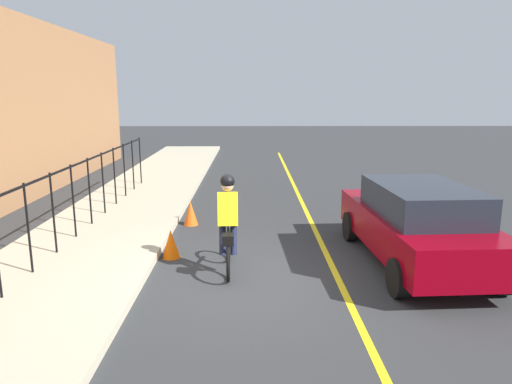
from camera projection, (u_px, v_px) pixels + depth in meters
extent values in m
plane|color=#2F3032|center=(248.00, 278.00, 8.32)|extent=(80.00, 80.00, 0.00)
cube|color=yellow|center=(338.00, 278.00, 8.34)|extent=(36.00, 0.12, 0.01)
cube|color=#B4AC92|center=(57.00, 275.00, 8.27)|extent=(40.00, 3.20, 0.15)
cylinder|color=black|center=(28.00, 228.00, 8.04)|extent=(0.04, 0.04, 1.60)
cylinder|color=black|center=(53.00, 213.00, 9.06)|extent=(0.04, 0.04, 1.60)
cylinder|color=black|center=(73.00, 201.00, 10.08)|extent=(0.04, 0.04, 1.60)
cylinder|color=black|center=(90.00, 191.00, 11.10)|extent=(0.04, 0.04, 1.60)
cylinder|color=black|center=(103.00, 183.00, 12.12)|extent=(0.04, 0.04, 1.60)
cylinder|color=black|center=(115.00, 176.00, 13.14)|extent=(0.04, 0.04, 1.60)
cylinder|color=black|center=(124.00, 170.00, 14.17)|extent=(0.04, 0.04, 1.60)
cylinder|color=black|center=(133.00, 165.00, 15.19)|extent=(0.04, 0.04, 1.60)
cylinder|color=black|center=(140.00, 161.00, 16.21)|extent=(0.04, 0.04, 1.60)
cube|color=black|center=(50.00, 175.00, 8.91)|extent=(14.61, 0.04, 0.04)
torus|color=black|center=(229.00, 244.00, 9.15)|extent=(0.66, 0.09, 0.66)
torus|color=black|center=(228.00, 263.00, 8.12)|extent=(0.66, 0.09, 0.66)
cube|color=black|center=(228.00, 240.00, 8.58)|extent=(0.93, 0.08, 0.24)
cylinder|color=black|center=(228.00, 235.00, 8.41)|extent=(0.03, 0.03, 0.35)
cube|color=yellow|center=(228.00, 209.00, 8.36)|extent=(0.35, 0.37, 0.63)
sphere|color=tan|center=(227.00, 185.00, 8.32)|extent=(0.22, 0.22, 0.22)
sphere|color=black|center=(227.00, 181.00, 8.31)|extent=(0.26, 0.26, 0.26)
cylinder|color=#191E38|center=(223.00, 237.00, 8.44)|extent=(0.34, 0.13, 0.65)
cylinder|color=#191E38|center=(234.00, 237.00, 8.45)|extent=(0.34, 0.13, 0.65)
cube|color=black|center=(228.00, 239.00, 8.09)|extent=(0.25, 0.21, 0.18)
cube|color=maroon|center=(415.00, 230.00, 8.94)|extent=(4.48, 2.02, 0.70)
cube|color=#1E232D|center=(422.00, 200.00, 8.61)|extent=(2.54, 1.71, 0.56)
cylinder|color=black|center=(350.00, 226.00, 10.42)|extent=(0.65, 0.25, 0.64)
cylinder|color=black|center=(425.00, 225.00, 10.52)|extent=(0.65, 0.25, 0.64)
cylinder|color=black|center=(399.00, 278.00, 7.50)|extent=(0.65, 0.25, 0.64)
cylinder|color=black|center=(501.00, 276.00, 7.60)|extent=(0.65, 0.25, 0.64)
cone|color=#FE5E06|center=(171.00, 244.00, 9.30)|extent=(0.36, 0.36, 0.58)
cone|color=#ED5614|center=(191.00, 213.00, 11.65)|extent=(0.36, 0.36, 0.61)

